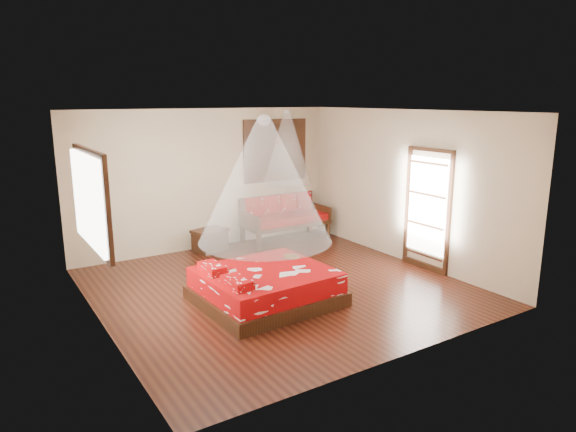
% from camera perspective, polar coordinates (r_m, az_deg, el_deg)
% --- Properties ---
extents(room, '(5.54, 5.54, 2.84)m').
position_cam_1_polar(room, '(8.02, -1.14, 1.50)').
color(room, black).
rests_on(room, ground).
extents(bed, '(1.99, 1.82, 0.63)m').
position_cam_1_polar(bed, '(7.74, -2.59, -7.81)').
color(bed, black).
rests_on(bed, floor).
extents(daybed, '(1.84, 0.82, 0.96)m').
position_cam_1_polar(daybed, '(11.01, -0.47, -0.00)').
color(daybed, black).
rests_on(daybed, floor).
extents(storage_chest, '(0.75, 0.64, 0.45)m').
position_cam_1_polar(storage_chest, '(10.37, -8.66, -2.65)').
color(storage_chest, black).
rests_on(storage_chest, floor).
extents(shutter_panel, '(1.52, 0.06, 1.32)m').
position_cam_1_polar(shutter_panel, '(11.07, -1.41, 7.29)').
color(shutter_panel, black).
rests_on(shutter_panel, wall_back).
extents(window_left, '(0.10, 1.74, 1.34)m').
position_cam_1_polar(window_left, '(7.17, -20.86, 1.70)').
color(window_left, black).
rests_on(window_left, wall_left).
extents(glazed_door, '(0.08, 1.02, 2.16)m').
position_cam_1_polar(glazed_door, '(9.35, 15.22, 0.63)').
color(glazed_door, black).
rests_on(glazed_door, floor).
extents(wine_tray, '(0.25, 0.25, 0.20)m').
position_cam_1_polar(wine_tray, '(8.24, 0.42, -4.26)').
color(wine_tray, brown).
rests_on(wine_tray, bed).
extents(mosquito_net_main, '(1.95, 1.95, 1.80)m').
position_cam_1_polar(mosquito_net_main, '(7.33, -2.62, 3.98)').
color(mosquito_net_main, white).
rests_on(mosquito_net_main, ceiling).
extents(mosquito_net_daybed, '(0.99, 0.99, 1.50)m').
position_cam_1_polar(mosquito_net_daybed, '(10.66, -0.10, 7.62)').
color(mosquito_net_daybed, white).
rests_on(mosquito_net_daybed, ceiling).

